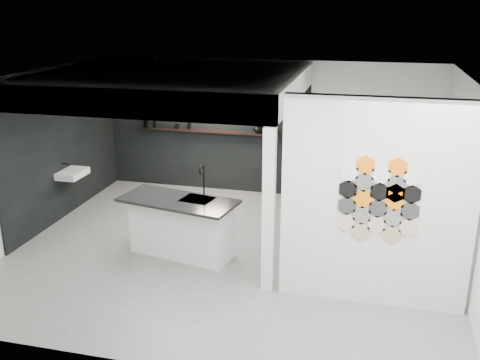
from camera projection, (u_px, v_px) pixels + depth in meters
name	position (u px, v px, depth m)	size (l,w,h in m)	color
floor	(230.00, 252.00, 8.75)	(7.00, 6.00, 0.01)	slate
partition_panel	(376.00, 205.00, 6.88)	(2.45, 0.15, 2.80)	silver
bay_clad_back	(206.00, 136.00, 11.40)	(4.40, 0.04, 2.35)	black
bay_clad_left	(65.00, 153.00, 10.08)	(0.04, 4.00, 2.35)	black
bulkhead	(170.00, 84.00, 9.15)	(4.40, 4.00, 0.40)	silver
corner_column	(269.00, 212.00, 7.27)	(0.16, 0.16, 2.35)	silver
fascia_beam	(121.00, 104.00, 7.38)	(4.40, 0.16, 0.40)	silver
wall_basin	(72.00, 174.00, 9.94)	(0.40, 0.60, 0.12)	silver
display_shelf	(209.00, 131.00, 11.24)	(3.00, 0.15, 0.04)	black
kitchen_island	(182.00, 225.00, 8.52)	(1.95, 1.14, 1.48)	silver
stockpot	(150.00, 122.00, 11.51)	(0.25, 0.25, 0.20)	black
kettle	(258.00, 129.00, 10.97)	(0.19, 0.19, 0.16)	black
glass_bowl	(272.00, 131.00, 10.92)	(0.15, 0.15, 0.11)	gray
glass_vase	(272.00, 130.00, 10.91)	(0.11, 0.11, 0.15)	gray
bottle_dark	(189.00, 126.00, 11.31)	(0.06, 0.06, 0.15)	black
utensil_cup	(177.00, 126.00, 11.38)	(0.08, 0.08, 0.10)	black
hex_tile_cluster	(379.00, 200.00, 6.76)	(1.04, 0.02, 1.16)	beige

